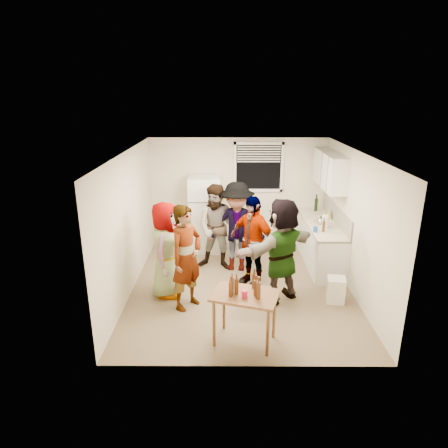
{
  "coord_description": "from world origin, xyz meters",
  "views": [
    {
      "loc": [
        -0.28,
        -6.68,
        3.48
      ],
      "look_at": [
        -0.31,
        0.28,
        1.15
      ],
      "focal_mm": 32.0,
      "sensor_mm": 36.0,
      "label": 1
    }
  ],
  "objects_px": {
    "beer_bottle_table": "(258,299)",
    "guest_stripe": "(188,306)",
    "refrigerator": "(205,214)",
    "trash_bin": "(336,288)",
    "wine_bottle": "(316,211)",
    "kettle": "(320,224)",
    "blue_cup": "(315,232)",
    "guest_orange": "(279,299)",
    "beer_bottle_counter": "(323,232)",
    "guest_back_right": "(236,269)",
    "serving_table": "(244,341)",
    "guest_grey": "(168,294)",
    "red_cup": "(245,297)",
    "guest_black": "(251,283)",
    "guest_back_left": "(218,268)"
  },
  "relations": [
    {
      "from": "refrigerator",
      "to": "guest_orange",
      "type": "xyz_separation_m",
      "value": [
        1.41,
        -2.32,
        -0.85
      ]
    },
    {
      "from": "serving_table",
      "to": "guest_back_left",
      "type": "distance_m",
      "value": 2.59
    },
    {
      "from": "beer_bottle_table",
      "to": "guest_back_right",
      "type": "relative_size",
      "value": 0.14
    },
    {
      "from": "beer_bottle_counter",
      "to": "kettle",
      "type": "bearing_deg",
      "value": 83.79
    },
    {
      "from": "wine_bottle",
      "to": "guest_orange",
      "type": "bearing_deg",
      "value": -114.28
    },
    {
      "from": "guest_back_right",
      "to": "guest_orange",
      "type": "distance_m",
      "value": 1.44
    },
    {
      "from": "wine_bottle",
      "to": "beer_bottle_counter",
      "type": "xyz_separation_m",
      "value": [
        -0.15,
        -1.4,
        0.0
      ]
    },
    {
      "from": "blue_cup",
      "to": "guest_stripe",
      "type": "xyz_separation_m",
      "value": [
        -2.36,
        -1.23,
        -0.9
      ]
    },
    {
      "from": "beer_bottle_table",
      "to": "beer_bottle_counter",
      "type": "bearing_deg",
      "value": 58.97
    },
    {
      "from": "kettle",
      "to": "wine_bottle",
      "type": "height_order",
      "value": "wine_bottle"
    },
    {
      "from": "guest_grey",
      "to": "guest_back_right",
      "type": "xyz_separation_m",
      "value": [
        1.26,
        1.08,
        0.0
      ]
    },
    {
      "from": "beer_bottle_table",
      "to": "guest_orange",
      "type": "bearing_deg",
      "value": 70.09
    },
    {
      "from": "kettle",
      "to": "trash_bin",
      "type": "xyz_separation_m",
      "value": [
        -0.03,
        -1.55,
        -0.65
      ]
    },
    {
      "from": "beer_bottle_counter",
      "to": "serving_table",
      "type": "distance_m",
      "value": 2.92
    },
    {
      "from": "guest_orange",
      "to": "beer_bottle_table",
      "type": "bearing_deg",
      "value": 32.19
    },
    {
      "from": "guest_grey",
      "to": "guest_back_right",
      "type": "relative_size",
      "value": 0.94
    },
    {
      "from": "blue_cup",
      "to": "guest_back_left",
      "type": "distance_m",
      "value": 2.11
    },
    {
      "from": "beer_bottle_counter",
      "to": "guest_orange",
      "type": "distance_m",
      "value": 1.64
    },
    {
      "from": "wine_bottle",
      "to": "beer_bottle_counter",
      "type": "relative_size",
      "value": 1.36
    },
    {
      "from": "refrigerator",
      "to": "guest_black",
      "type": "relative_size",
      "value": 0.99
    },
    {
      "from": "trash_bin",
      "to": "serving_table",
      "type": "relative_size",
      "value": 0.48
    },
    {
      "from": "refrigerator",
      "to": "beer_bottle_table",
      "type": "relative_size",
      "value": 6.9
    },
    {
      "from": "kettle",
      "to": "guest_grey",
      "type": "distance_m",
      "value": 3.36
    },
    {
      "from": "beer_bottle_table",
      "to": "guest_grey",
      "type": "height_order",
      "value": "beer_bottle_table"
    },
    {
      "from": "trash_bin",
      "to": "guest_stripe",
      "type": "bearing_deg",
      "value": -176.24
    },
    {
      "from": "kettle",
      "to": "red_cup",
      "type": "xyz_separation_m",
      "value": [
        -1.67,
        -2.82,
        -0.13
      ]
    },
    {
      "from": "serving_table",
      "to": "guest_stripe",
      "type": "distance_m",
      "value": 1.36
    },
    {
      "from": "blue_cup",
      "to": "guest_orange",
      "type": "xyz_separation_m",
      "value": [
        -0.78,
        -0.99,
        -0.9
      ]
    },
    {
      "from": "serving_table",
      "to": "red_cup",
      "type": "distance_m",
      "value": 0.78
    },
    {
      "from": "wine_bottle",
      "to": "guest_stripe",
      "type": "relative_size",
      "value": 0.16
    },
    {
      "from": "kettle",
      "to": "guest_black",
      "type": "bearing_deg",
      "value": -166.55
    },
    {
      "from": "red_cup",
      "to": "blue_cup",
      "type": "bearing_deg",
      "value": 57.99
    },
    {
      "from": "wine_bottle",
      "to": "guest_black",
      "type": "relative_size",
      "value": 0.17
    },
    {
      "from": "beer_bottle_counter",
      "to": "guest_back_right",
      "type": "height_order",
      "value": "beer_bottle_counter"
    },
    {
      "from": "beer_bottle_table",
      "to": "guest_grey",
      "type": "distance_m",
      "value": 2.28
    },
    {
      "from": "kettle",
      "to": "guest_back_right",
      "type": "height_order",
      "value": "kettle"
    },
    {
      "from": "refrigerator",
      "to": "serving_table",
      "type": "distance_m",
      "value": 3.74
    },
    {
      "from": "guest_grey",
      "to": "guest_back_left",
      "type": "xyz_separation_m",
      "value": [
        0.88,
        1.13,
        0.0
      ]
    },
    {
      "from": "guest_black",
      "to": "serving_table",
      "type": "bearing_deg",
      "value": -54.3
    },
    {
      "from": "refrigerator",
      "to": "kettle",
      "type": "xyz_separation_m",
      "value": [
        2.4,
        -0.85,
        0.05
      ]
    },
    {
      "from": "kettle",
      "to": "beer_bottle_counter",
      "type": "bearing_deg",
      "value": -113.54
    },
    {
      "from": "beer_bottle_table",
      "to": "guest_orange",
      "type": "xyz_separation_m",
      "value": [
        0.5,
        1.38,
        -0.77
      ]
    },
    {
      "from": "beer_bottle_table",
      "to": "guest_stripe",
      "type": "height_order",
      "value": "beer_bottle_table"
    },
    {
      "from": "refrigerator",
      "to": "trash_bin",
      "type": "xyz_separation_m",
      "value": [
        2.37,
        -2.39,
        -0.6
      ]
    },
    {
      "from": "refrigerator",
      "to": "guest_black",
      "type": "xyz_separation_m",
      "value": [
        0.95,
        -1.71,
        -0.85
      ]
    },
    {
      "from": "serving_table",
      "to": "guest_black",
      "type": "relative_size",
      "value": 0.53
    },
    {
      "from": "trash_bin",
      "to": "guest_orange",
      "type": "xyz_separation_m",
      "value": [
        -0.95,
        0.08,
        -0.25
      ]
    },
    {
      "from": "wine_bottle",
      "to": "kettle",
      "type": "bearing_deg",
      "value": -96.08
    },
    {
      "from": "red_cup",
      "to": "guest_black",
      "type": "height_order",
      "value": "red_cup"
    },
    {
      "from": "guest_orange",
      "to": "wine_bottle",
      "type": "bearing_deg",
      "value": -152.18
    }
  ]
}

